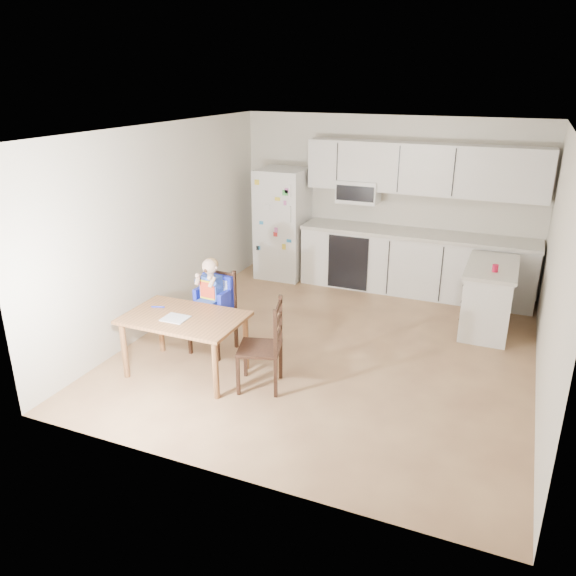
% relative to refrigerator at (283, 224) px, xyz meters
% --- Properties ---
extents(room, '(4.52, 5.01, 2.51)m').
position_rel_refrigerator_xyz_m(room, '(1.55, -1.67, 0.40)').
color(room, brown).
rests_on(room, ground).
extents(refrigerator, '(0.72, 0.70, 1.70)m').
position_rel_refrigerator_xyz_m(refrigerator, '(0.00, 0.00, 0.00)').
color(refrigerator, silver).
rests_on(refrigerator, ground).
extents(kitchen_run, '(3.37, 0.62, 2.15)m').
position_rel_refrigerator_xyz_m(kitchen_run, '(2.05, 0.09, 0.03)').
color(kitchen_run, silver).
rests_on(kitchen_run, ground).
extents(kitchen_island, '(0.60, 1.15, 0.85)m').
position_rel_refrigerator_xyz_m(kitchen_island, '(3.18, -0.89, -0.42)').
color(kitchen_island, silver).
rests_on(kitchen_island, ground).
extents(red_cup, '(0.07, 0.07, 0.09)m').
position_rel_refrigerator_xyz_m(red_cup, '(3.22, -1.14, 0.04)').
color(red_cup, red).
rests_on(red_cup, kitchen_island).
extents(dining_table, '(1.24, 0.80, 0.67)m').
position_rel_refrigerator_xyz_m(dining_table, '(0.31, -3.33, -0.27)').
color(dining_table, brown).
rests_on(dining_table, ground).
extents(napkin, '(0.26, 0.22, 0.01)m').
position_rel_refrigerator_xyz_m(napkin, '(0.26, -3.42, -0.18)').
color(napkin, '#AFAFB4').
rests_on(napkin, dining_table).
extents(toddler_spoon, '(0.12, 0.06, 0.02)m').
position_rel_refrigerator_xyz_m(toddler_spoon, '(-0.09, -3.24, -0.18)').
color(toddler_spoon, '#1B28BE').
rests_on(toddler_spoon, dining_table).
extents(chair_booster, '(0.46, 0.46, 1.13)m').
position_rel_refrigerator_xyz_m(chair_booster, '(0.31, -2.71, -0.17)').
color(chair_booster, black).
rests_on(chair_booster, ground).
extents(chair_side, '(0.52, 0.52, 0.95)m').
position_rel_refrigerator_xyz_m(chair_side, '(1.25, -3.25, -0.31)').
color(chair_side, black).
rests_on(chair_side, ground).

